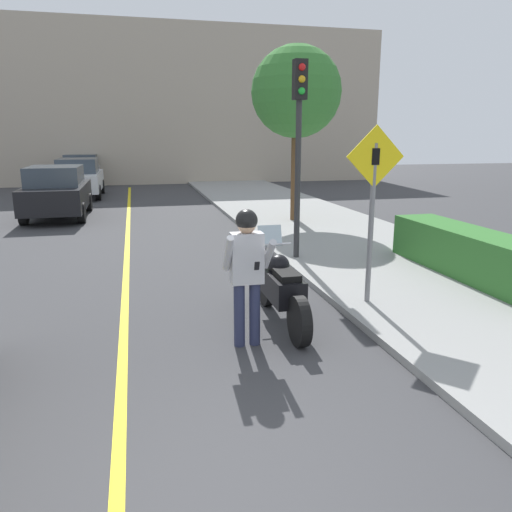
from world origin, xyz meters
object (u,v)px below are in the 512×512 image
(street_tree, at_px, (296,93))
(parked_car_grey, at_px, (83,170))
(crossing_sign, at_px, (373,198))
(traffic_light, at_px, (299,124))
(motorcycle, at_px, (281,288))
(parked_car_black, at_px, (57,192))
(parked_car_white, at_px, (79,178))
(person_biker, at_px, (247,263))

(street_tree, distance_m, parked_car_grey, 15.94)
(crossing_sign, distance_m, traffic_light, 3.24)
(motorcycle, distance_m, crossing_sign, 1.94)
(parked_car_black, bearing_deg, parked_car_white, 88.57)
(parked_car_black, distance_m, parked_car_grey, 11.00)
(parked_car_black, bearing_deg, crossing_sign, -60.70)
(traffic_light, height_order, parked_car_grey, traffic_light)
(motorcycle, xyz_separation_m, crossing_sign, (1.49, 0.30, 1.20))
(person_biker, height_order, crossing_sign, crossing_sign)
(traffic_light, bearing_deg, parked_car_black, 127.46)
(traffic_light, bearing_deg, parked_car_grey, 107.76)
(traffic_light, relative_size, parked_car_white, 0.94)
(crossing_sign, bearing_deg, traffic_light, 93.14)
(street_tree, xyz_separation_m, parked_car_white, (-7.05, 8.53, -2.99))
(person_biker, xyz_separation_m, parked_car_grey, (-3.95, 22.47, -0.23))
(person_biker, relative_size, traffic_light, 0.44)
(person_biker, distance_m, parked_car_black, 12.07)
(person_biker, distance_m, street_tree, 9.72)
(parked_car_black, xyz_separation_m, parked_car_grey, (-0.19, 11.00, 0.00))
(crossing_sign, height_order, traffic_light, traffic_light)
(parked_car_black, bearing_deg, person_biker, -71.83)
(parked_car_black, relative_size, parked_car_grey, 1.00)
(crossing_sign, bearing_deg, parked_car_white, 109.52)
(person_biker, height_order, parked_car_grey, person_biker)
(street_tree, height_order, parked_car_black, street_tree)
(crossing_sign, relative_size, parked_car_grey, 0.64)
(parked_car_white, height_order, parked_car_grey, same)
(person_biker, bearing_deg, street_tree, 68.43)
(traffic_light, distance_m, parked_car_black, 9.64)
(traffic_light, xyz_separation_m, parked_car_grey, (-5.92, 18.48, -2.00))
(person_biker, relative_size, crossing_sign, 0.66)
(parked_car_black, bearing_deg, parked_car_grey, 90.97)
(crossing_sign, xyz_separation_m, parked_car_grey, (-6.09, 21.51, -0.86))
(street_tree, xyz_separation_m, parked_car_grey, (-7.37, 13.81, -2.99))
(crossing_sign, height_order, parked_car_white, crossing_sign)
(motorcycle, bearing_deg, crossing_sign, 11.39)
(motorcycle, height_order, traffic_light, traffic_light)
(person_biker, bearing_deg, parked_car_white, 101.89)
(motorcycle, height_order, street_tree, street_tree)
(parked_car_black, distance_m, parked_car_white, 5.72)
(motorcycle, height_order, crossing_sign, crossing_sign)
(parked_car_black, bearing_deg, traffic_light, -52.54)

